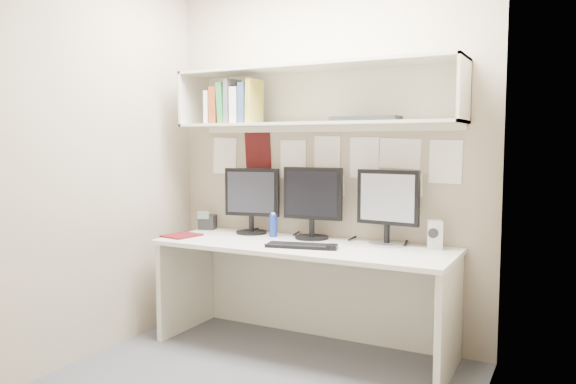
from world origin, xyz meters
The scene contains 18 objects.
wall_back centered at (0.00, 1.00, 1.30)m, with size 2.40×0.02×2.60m, color gray.
wall_front centered at (0.00, -1.00, 1.30)m, with size 2.40×0.02×2.60m, color gray.
wall_left centered at (-1.20, 0.00, 1.30)m, with size 0.02×2.00×2.60m, color gray.
wall_right centered at (1.20, 0.00, 1.30)m, with size 0.02×2.00×2.60m, color gray.
desk centered at (0.00, 0.65, 0.37)m, with size 2.00×0.70×0.73m.
overhead_hutch centered at (0.00, 0.86, 1.72)m, with size 2.00×0.38×0.40m.
pinned_papers centered at (0.00, 0.99, 1.25)m, with size 1.92×0.01×0.48m, color white, non-canonical shape.
monitor_left centered at (-0.53, 0.87, 0.99)m, with size 0.41×0.23×0.48m.
monitor_center centered at (-0.03, 0.87, 1.00)m, with size 0.43×0.24×0.50m.
monitor_right centered at (0.51, 0.87, 1.00)m, with size 0.43×0.23×0.50m.
keyboard centered at (0.03, 0.53, 0.74)m, with size 0.43×0.15×0.02m, color black.
mouse centered at (0.25, 0.55, 0.75)m, with size 0.06×0.10×0.03m, color black.
speaker centered at (0.82, 0.87, 0.82)m, with size 0.11×0.12×0.18m.
blue_bottle centered at (-0.32, 0.81, 0.81)m, with size 0.06×0.06×0.17m.
maroon_notebook centered at (-0.90, 0.51, 0.74)m, with size 0.20×0.24×0.01m, color #580F15.
desk_phone centered at (-0.94, 0.88, 0.79)m, with size 0.15×0.14×0.15m.
book_stack centered at (-0.61, 0.76, 1.68)m, with size 0.39×0.19×0.31m.
hutch_tray centered at (0.38, 0.78, 1.56)m, with size 0.44×0.17×0.03m, color black.
Camera 1 is at (1.62, -2.67, 1.40)m, focal length 35.00 mm.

